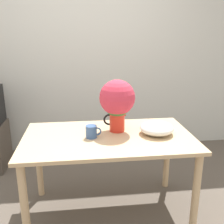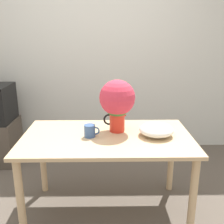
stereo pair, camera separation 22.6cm
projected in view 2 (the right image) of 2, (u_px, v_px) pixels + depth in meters
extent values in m
plane|color=brown|center=(85.00, 224.00, 2.26)|extent=(12.00, 12.00, 0.00)
cube|color=silver|center=(93.00, 55.00, 3.49)|extent=(8.00, 0.05, 2.60)
cube|color=tan|center=(107.00, 137.00, 2.21)|extent=(1.43, 0.82, 0.03)
cylinder|color=tan|center=(21.00, 202.00, 1.97)|extent=(0.06, 0.06, 0.72)
cylinder|color=tan|center=(193.00, 200.00, 1.99)|extent=(0.06, 0.06, 0.72)
cylinder|color=tan|center=(43.00, 159.00, 2.65)|extent=(0.06, 0.06, 0.72)
cylinder|color=tan|center=(171.00, 158.00, 2.67)|extent=(0.06, 0.06, 0.72)
cylinder|color=red|center=(117.00, 120.00, 2.29)|extent=(0.13, 0.13, 0.19)
cone|color=red|center=(124.00, 113.00, 2.27)|extent=(0.05, 0.05, 0.05)
torus|color=black|center=(109.00, 119.00, 2.28)|extent=(0.10, 0.02, 0.10)
sphere|color=#3D7033|center=(117.00, 104.00, 2.24)|extent=(0.23, 0.23, 0.23)
sphere|color=#CC3347|center=(117.00, 98.00, 2.23)|extent=(0.31, 0.31, 0.31)
cylinder|color=#385689|center=(90.00, 131.00, 2.17)|extent=(0.09, 0.09, 0.10)
torus|color=#385689|center=(95.00, 131.00, 2.17)|extent=(0.07, 0.01, 0.07)
ellipsoid|color=silver|center=(156.00, 130.00, 2.20)|extent=(0.29, 0.29, 0.10)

